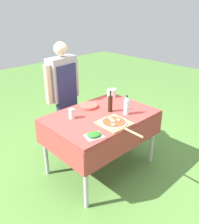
{
  "coord_description": "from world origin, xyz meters",
  "views": [
    {
      "loc": [
        -1.82,
        -1.89,
        2.05
      ],
      "look_at": [
        -0.02,
        0.0,
        0.84
      ],
      "focal_mm": 38.0,
      "sensor_mm": 36.0,
      "label": 1
    }
  ],
  "objects_px": {
    "water_bottle": "(127,105)",
    "mixing_tub": "(112,93)",
    "pizza_on_peel": "(115,123)",
    "sauce_jar": "(72,114)",
    "plate_stack": "(88,106)",
    "person_cook": "(63,89)",
    "prep_table": "(101,121)",
    "oil_bottle": "(110,103)",
    "herb_container": "(94,135)"
  },
  "relations": [
    {
      "from": "prep_table",
      "to": "water_bottle",
      "type": "height_order",
      "value": "water_bottle"
    },
    {
      "from": "herb_container",
      "to": "sauce_jar",
      "type": "distance_m",
      "value": 0.5
    },
    {
      "from": "herb_container",
      "to": "sauce_jar",
      "type": "bearing_deg",
      "value": 79.15
    },
    {
      "from": "prep_table",
      "to": "person_cook",
      "type": "height_order",
      "value": "person_cook"
    },
    {
      "from": "mixing_tub",
      "to": "sauce_jar",
      "type": "distance_m",
      "value": 0.87
    },
    {
      "from": "mixing_tub",
      "to": "oil_bottle",
      "type": "bearing_deg",
      "value": -138.18
    },
    {
      "from": "prep_table",
      "to": "mixing_tub",
      "type": "bearing_deg",
      "value": 31.96
    },
    {
      "from": "prep_table",
      "to": "person_cook",
      "type": "relative_size",
      "value": 0.83
    },
    {
      "from": "pizza_on_peel",
      "to": "water_bottle",
      "type": "xyz_separation_m",
      "value": [
        0.29,
        0.08,
        0.1
      ]
    },
    {
      "from": "water_bottle",
      "to": "plate_stack",
      "type": "height_order",
      "value": "water_bottle"
    },
    {
      "from": "mixing_tub",
      "to": "prep_table",
      "type": "bearing_deg",
      "value": -148.04
    },
    {
      "from": "water_bottle",
      "to": "mixing_tub",
      "type": "relative_size",
      "value": 1.85
    },
    {
      "from": "water_bottle",
      "to": "person_cook",
      "type": "bearing_deg",
      "value": 103.8
    },
    {
      "from": "person_cook",
      "to": "mixing_tub",
      "type": "bearing_deg",
      "value": 135.03
    },
    {
      "from": "water_bottle",
      "to": "plate_stack",
      "type": "distance_m",
      "value": 0.53
    },
    {
      "from": "prep_table",
      "to": "mixing_tub",
      "type": "relative_size",
      "value": 9.93
    },
    {
      "from": "person_cook",
      "to": "herb_container",
      "type": "xyz_separation_m",
      "value": [
        -0.41,
        -1.09,
        -0.12
      ]
    },
    {
      "from": "pizza_on_peel",
      "to": "herb_container",
      "type": "bearing_deg",
      "value": -171.4
    },
    {
      "from": "person_cook",
      "to": "water_bottle",
      "type": "bearing_deg",
      "value": 97.09
    },
    {
      "from": "person_cook",
      "to": "sauce_jar",
      "type": "height_order",
      "value": "person_cook"
    },
    {
      "from": "pizza_on_peel",
      "to": "herb_container",
      "type": "distance_m",
      "value": 0.35
    },
    {
      "from": "mixing_tub",
      "to": "plate_stack",
      "type": "xyz_separation_m",
      "value": [
        -0.51,
        -0.07,
        -0.04
      ]
    },
    {
      "from": "water_bottle",
      "to": "prep_table",
      "type": "bearing_deg",
      "value": 138.03
    },
    {
      "from": "oil_bottle",
      "to": "prep_table",
      "type": "bearing_deg",
      "value": 173.4
    },
    {
      "from": "prep_table",
      "to": "plate_stack",
      "type": "bearing_deg",
      "value": 83.84
    },
    {
      "from": "prep_table",
      "to": "sauce_jar",
      "type": "height_order",
      "value": "sauce_jar"
    },
    {
      "from": "person_cook",
      "to": "oil_bottle",
      "type": "height_order",
      "value": "person_cook"
    },
    {
      "from": "person_cook",
      "to": "sauce_jar",
      "type": "relative_size",
      "value": 13.48
    },
    {
      "from": "person_cook",
      "to": "herb_container",
      "type": "relative_size",
      "value": 7.45
    },
    {
      "from": "pizza_on_peel",
      "to": "water_bottle",
      "type": "bearing_deg",
      "value": 17.96
    },
    {
      "from": "mixing_tub",
      "to": "sauce_jar",
      "type": "relative_size",
      "value": 1.13
    },
    {
      "from": "pizza_on_peel",
      "to": "sauce_jar",
      "type": "bearing_deg",
      "value": 121.69
    },
    {
      "from": "prep_table",
      "to": "oil_bottle",
      "type": "relative_size",
      "value": 4.79
    },
    {
      "from": "water_bottle",
      "to": "herb_container",
      "type": "relative_size",
      "value": 1.15
    },
    {
      "from": "pizza_on_peel",
      "to": "prep_table",
      "type": "bearing_deg",
      "value": 79.99
    },
    {
      "from": "mixing_tub",
      "to": "person_cook",
      "type": "bearing_deg",
      "value": 141.75
    },
    {
      "from": "person_cook",
      "to": "pizza_on_peel",
      "type": "bearing_deg",
      "value": 80.27
    },
    {
      "from": "person_cook",
      "to": "pizza_on_peel",
      "type": "distance_m",
      "value": 1.06
    },
    {
      "from": "pizza_on_peel",
      "to": "oil_bottle",
      "type": "height_order",
      "value": "oil_bottle"
    },
    {
      "from": "prep_table",
      "to": "sauce_jar",
      "type": "distance_m",
      "value": 0.39
    },
    {
      "from": "person_cook",
      "to": "plate_stack",
      "type": "height_order",
      "value": "person_cook"
    },
    {
      "from": "sauce_jar",
      "to": "herb_container",
      "type": "bearing_deg",
      "value": -100.85
    },
    {
      "from": "prep_table",
      "to": "mixing_tub",
      "type": "height_order",
      "value": "mixing_tub"
    },
    {
      "from": "prep_table",
      "to": "water_bottle",
      "type": "relative_size",
      "value": 5.38
    },
    {
      "from": "plate_stack",
      "to": "sauce_jar",
      "type": "distance_m",
      "value": 0.37
    },
    {
      "from": "pizza_on_peel",
      "to": "oil_bottle",
      "type": "distance_m",
      "value": 0.36
    },
    {
      "from": "herb_container",
      "to": "plate_stack",
      "type": "height_order",
      "value": "herb_container"
    },
    {
      "from": "prep_table",
      "to": "plate_stack",
      "type": "xyz_separation_m",
      "value": [
        0.03,
        0.27,
        0.11
      ]
    },
    {
      "from": "herb_container",
      "to": "plate_stack",
      "type": "distance_m",
      "value": 0.75
    },
    {
      "from": "plate_stack",
      "to": "pizza_on_peel",
      "type": "bearing_deg",
      "value": -99.28
    }
  ]
}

